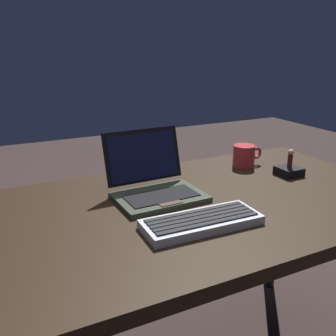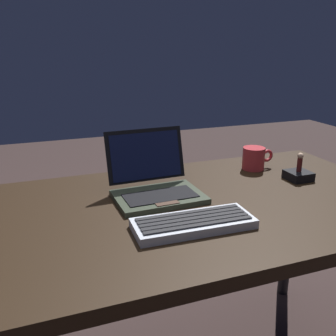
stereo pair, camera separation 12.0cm
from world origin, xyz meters
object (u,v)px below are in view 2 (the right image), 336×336
object	(u,v)px
figurine_stand	(298,175)
figurine	(300,161)
coffee_mug	(254,158)
laptop_front	(154,184)
external_keyboard	(193,223)

from	to	relation	value
figurine_stand	figurine	distance (m)	0.05
figurine	coffee_mug	size ratio (longest dim) A/B	0.53
laptop_front	external_keyboard	distance (m)	0.25
figurine_stand	coffee_mug	world-z (taller)	coffee_mug
figurine	coffee_mug	bearing A→B (deg)	116.66
external_keyboard	figurine_stand	world-z (taller)	figurine_stand
figurine_stand	figurine	size ratio (longest dim) A/B	1.20
figurine_stand	coffee_mug	distance (m)	0.19
laptop_front	coffee_mug	distance (m)	0.47
external_keyboard	coffee_mug	world-z (taller)	coffee_mug
figurine	external_keyboard	bearing A→B (deg)	-157.45
laptop_front	external_keyboard	xyz separation A→B (m)	(0.03, -0.25, -0.03)
external_keyboard	coffee_mug	size ratio (longest dim) A/B	2.52
external_keyboard	figurine_stand	size ratio (longest dim) A/B	3.98
laptop_front	coffee_mug	xyz separation A→B (m)	(0.46, 0.13, 0.00)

